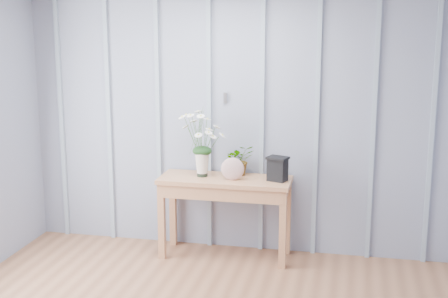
% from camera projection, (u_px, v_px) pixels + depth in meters
% --- Properties ---
extents(room_shell, '(4.00, 4.50, 2.50)m').
position_uv_depth(room_shell, '(199.00, 46.00, 4.36)').
color(room_shell, '#878FA7').
rests_on(room_shell, ground).
extents(sideboard, '(1.20, 0.45, 0.75)m').
position_uv_depth(sideboard, '(225.00, 190.00, 5.69)').
color(sideboard, '#AE754E').
rests_on(sideboard, ground).
extents(daisy_vase, '(0.43, 0.33, 0.62)m').
position_uv_depth(daisy_vase, '(202.00, 135.00, 5.64)').
color(daisy_vase, black).
rests_on(daisy_vase, sideboard).
extents(spider_plant, '(0.33, 0.31, 0.28)m').
position_uv_depth(spider_plant, '(239.00, 160.00, 5.75)').
color(spider_plant, '#123414').
rests_on(spider_plant, sideboard).
extents(felt_disc_vessel, '(0.21, 0.08, 0.21)m').
position_uv_depth(felt_disc_vessel, '(233.00, 169.00, 5.57)').
color(felt_disc_vessel, '#8F4C5C').
rests_on(felt_disc_vessel, sideboard).
extents(carved_box, '(0.21, 0.19, 0.22)m').
position_uv_depth(carved_box, '(278.00, 169.00, 5.55)').
color(carved_box, black).
rests_on(carved_box, sideboard).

